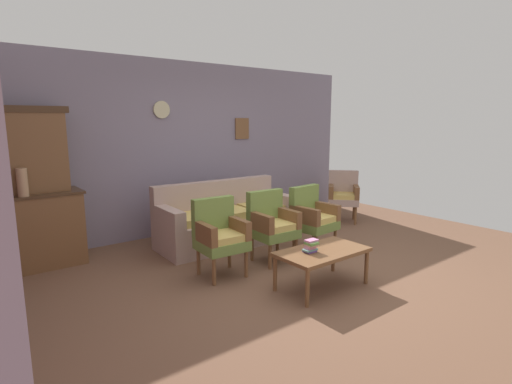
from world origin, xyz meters
TOP-DOWN VIEW (x-y plane):
  - ground_plane at (0.00, 0.00)m, footprint 7.68×7.68m
  - wall_back_with_decor at (0.00, 2.63)m, footprint 6.40×0.09m
  - side_cabinet at (-2.50, 2.25)m, footprint 1.16×0.55m
  - cabinet_upper_hutch at (-2.50, 2.33)m, footprint 0.99×0.38m
  - vase_on_cabinet at (-2.59, 2.07)m, footprint 0.12×0.12m
  - floral_couch at (-0.09, 1.65)m, footprint 2.04×0.86m
  - armchair_by_doorway at (-0.84, 0.65)m, footprint 0.55×0.52m
  - armchair_near_couch_end at (-0.04, 0.65)m, footprint 0.54×0.51m
  - armchair_near_cabinet at (0.64, 0.60)m, footprint 0.56×0.53m
  - wingback_chair_by_fireplace at (2.30, 1.44)m, footprint 0.71×0.71m
  - coffee_table at (-0.16, -0.33)m, footprint 1.00×0.56m
  - book_stack_on_table at (-0.31, -0.30)m, footprint 0.16×0.13m
  - floor_vase_by_wall at (2.85, 2.15)m, footprint 0.19×0.19m

SIDE VIEW (x-z plane):
  - ground_plane at x=0.00m, z-range 0.00..0.00m
  - floral_couch at x=-0.09m, z-range -0.12..0.78m
  - floor_vase_by_wall at x=2.85m, z-range 0.00..0.70m
  - coffee_table at x=-0.16m, z-range 0.17..0.59m
  - side_cabinet at x=-2.50m, z-range 0.00..0.93m
  - book_stack_on_table at x=-0.31m, z-range 0.42..0.55m
  - armchair_by_doorway at x=-0.84m, z-range 0.05..0.95m
  - armchair_near_couch_end at x=-0.04m, z-range 0.05..0.95m
  - armchair_near_cabinet at x=0.64m, z-range 0.05..0.95m
  - wingback_chair_by_fireplace at x=2.30m, z-range 0.05..0.95m
  - vase_on_cabinet at x=-2.59m, z-range 0.93..1.26m
  - wall_back_with_decor at x=0.00m, z-range 0.00..2.70m
  - cabinet_upper_hutch at x=-2.50m, z-range 0.94..1.97m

